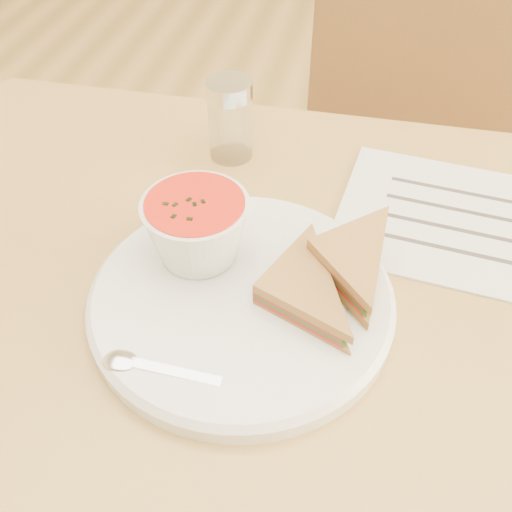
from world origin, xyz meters
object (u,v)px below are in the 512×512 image
(condiment_shaker, at_px, (230,120))
(plate, at_px, (242,299))
(chair_far, at_px, (388,180))
(soup_bowl, at_px, (197,232))
(dining_table, at_px, (277,462))

(condiment_shaker, bearing_deg, plate, -73.86)
(chair_far, xyz_separation_m, plate, (-0.15, -0.57, 0.26))
(chair_far, xyz_separation_m, soup_bowl, (-0.21, -0.53, 0.30))
(chair_far, xyz_separation_m, condiment_shaker, (-0.22, -0.33, 0.30))
(chair_far, height_order, soup_bowl, chair_far)
(dining_table, bearing_deg, plate, -148.06)
(soup_bowl, bearing_deg, plate, -36.23)
(plate, bearing_deg, chair_far, 74.97)
(dining_table, xyz_separation_m, chair_far, (0.11, 0.55, 0.13))
(dining_table, height_order, plate, plate)
(plate, xyz_separation_m, soup_bowl, (-0.05, 0.04, 0.04))
(dining_table, distance_m, soup_bowl, 0.44)
(dining_table, distance_m, condiment_shaker, 0.49)
(plate, relative_size, condiment_shaker, 2.86)
(soup_bowl, bearing_deg, condiment_shaker, 95.04)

